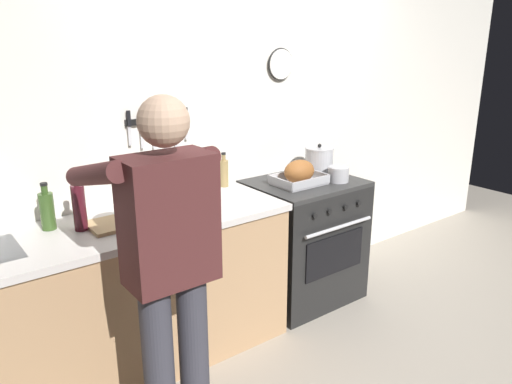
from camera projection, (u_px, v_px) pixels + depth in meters
ground_plane at (388, 373)px, 2.88m from camera, size 8.00×8.00×0.00m
wall_back at (250, 121)px, 3.52m from camera, size 6.00×0.13×2.60m
counter_block at (116, 299)px, 2.80m from camera, size 2.03×0.65×0.90m
stove at (304, 240)px, 3.63m from camera, size 0.76×0.67×0.90m
person_cook at (169, 260)px, 2.14m from camera, size 0.51×0.63×1.66m
roasting_pan at (299, 174)px, 3.40m from camera, size 0.35×0.26×0.17m
stock_pot at (319, 161)px, 3.64m from camera, size 0.21×0.21×0.23m
saucepan at (338, 174)px, 3.48m from camera, size 0.15×0.15×0.11m
cutting_board at (122, 222)px, 2.69m from camera, size 0.36×0.24×0.02m
bottle_soy_sauce at (204, 185)px, 3.06m from camera, size 0.06×0.06×0.23m
bottle_vinegar at (224, 172)px, 3.35m from camera, size 0.06×0.06×0.24m
bottle_wine_red at (79, 206)px, 2.57m from camera, size 0.07×0.07×0.31m
bottle_olive_oil at (47, 210)px, 2.59m from camera, size 0.08×0.08×0.25m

